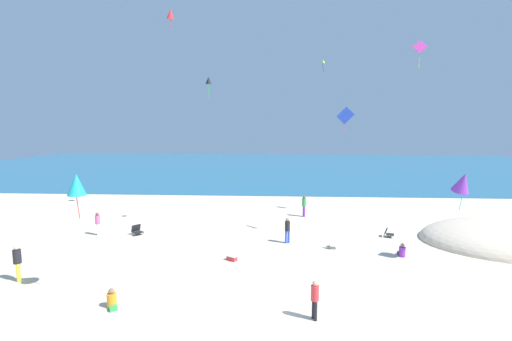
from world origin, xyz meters
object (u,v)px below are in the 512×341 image
kite_teal (77,185)px  person_2 (402,251)px  cooler_box (232,258)px  beach_chair_far_right (137,230)px  person_0 (17,260)px  person_3 (112,301)px  person_5 (304,204)px  kite_red (171,14)px  kite_blue (345,116)px  beach_chair_mid_beach (388,233)px  person_1 (287,229)px  person_4 (98,222)px  kite_lime (323,62)px  person_6 (315,297)px  kite_purple (463,182)px  beach_chair_near_camera (334,244)px  kite_magenta (420,47)px  kite_black (208,81)px

kite_teal → person_2: bearing=20.1°
cooler_box → beach_chair_far_right: bearing=148.9°
person_0 → person_2: bearing=158.9°
cooler_box → person_2: 9.10m
person_3 → person_5: (8.44, 14.28, 0.69)m
person_3 → kite_red: 21.04m
cooler_box → person_2: size_ratio=0.83×
person_2 → kite_blue: size_ratio=0.48×
beach_chair_mid_beach → person_5: size_ratio=0.42×
beach_chair_mid_beach → person_1: person_1 is taller
person_4 → kite_lime: 28.34m
cooler_box → person_1: (2.97, 2.92, 0.76)m
person_6 → kite_purple: bearing=-164.6°
beach_chair_near_camera → kite_magenta: size_ratio=0.34×
person_4 → person_3: bearing=-83.9°
cooler_box → person_1: person_1 is taller
kite_blue → kite_magenta: (5.99, 4.69, 4.95)m
person_3 → person_5: person_5 is taller
person_3 → kite_blue: bearing=95.6°
person_3 → kite_red: kite_red is taller
person_0 → kite_teal: bearing=127.7°
kite_purple → person_4: bearing=169.3°
beach_chair_far_right → person_3: (2.73, -8.99, -0.01)m
person_3 → kite_blue: size_ratio=0.49×
cooler_box → person_2: bearing=7.1°
person_1 → person_5: (1.51, 6.40, 0.08)m
person_4 → person_2: bearing=-32.9°
beach_chair_far_right → person_2: person_2 is taller
kite_lime → person_6: bearing=-97.8°
person_0 → kite_lime: (16.69, 25.37, 13.33)m
person_2 → person_5: person_5 is taller
person_0 → kite_red: 19.42m
person_3 → kite_black: kite_black is taller
person_3 → kite_lime: bearing=122.4°
kite_teal → person_6: bearing=-7.2°
beach_chair_near_camera → kite_blue: size_ratio=0.44×
person_1 → kite_magenta: size_ratio=0.79×
person_0 → kite_blue: (15.61, 6.85, 6.61)m
kite_blue → cooler_box: bearing=-148.6°
kite_purple → kite_teal: (-16.81, -4.14, 0.40)m
person_6 → kite_red: size_ratio=0.92×
beach_chair_near_camera → kite_red: bearing=58.3°
person_1 → person_6: size_ratio=1.06×
person_1 → kite_lime: size_ratio=1.14×
kite_blue → kite_black: (-8.56, 1.78, 2.37)m
cooler_box → person_3: size_ratio=0.80×
person_1 → person_4: 12.15m
person_2 → person_3: 14.35m
beach_chair_mid_beach → kite_magenta: size_ratio=0.36×
kite_teal → beach_chair_far_right: bearing=98.0°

